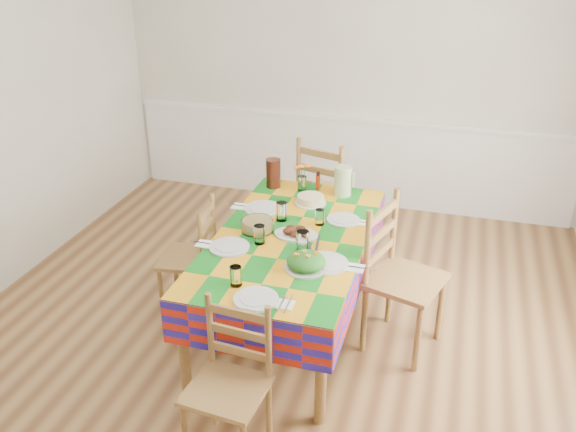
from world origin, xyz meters
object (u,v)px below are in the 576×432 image
object	(u,v)px
chair_near	(230,385)
chair_left	(192,258)
chair_right	(399,278)
green_pitcher	(343,181)
chair_far	(327,196)
meat_platter	(296,232)
tea_pitcher	(273,173)
dining_table	(291,247)

from	to	relation	value
chair_near	chair_left	xyz separation A→B (m)	(-0.75, 1.19, -0.01)
chair_left	chair_right	xyz separation A→B (m)	(1.49, 0.01, 0.08)
green_pitcher	chair_far	distance (m)	0.56
meat_platter	chair_right	distance (m)	0.75
chair_near	chair_left	distance (m)	1.41
chair_far	tea_pitcher	bearing A→B (deg)	64.52
dining_table	chair_far	bearing A→B (deg)	90.67
chair_near	chair_right	bearing A→B (deg)	63.42
dining_table	chair_far	world-z (taller)	chair_far
chair_right	meat_platter	bearing A→B (deg)	106.50
dining_table	green_pitcher	world-z (taller)	green_pitcher
tea_pitcher	chair_left	distance (m)	0.95
chair_near	chair_far	world-z (taller)	chair_far
dining_table	chair_right	distance (m)	0.75
chair_far	chair_left	bearing A→B (deg)	74.22
meat_platter	tea_pitcher	world-z (taller)	tea_pitcher
chair_near	meat_platter	bearing A→B (deg)	93.94
meat_platter	chair_near	bearing A→B (deg)	-91.20
dining_table	tea_pitcher	xyz separation A→B (m)	(-0.37, 0.78, 0.20)
meat_platter	chair_right	size ratio (longest dim) A/B	0.28
dining_table	meat_platter	world-z (taller)	meat_platter
dining_table	tea_pitcher	size ratio (longest dim) A/B	8.10
chair_near	green_pitcher	bearing A→B (deg)	89.64
meat_platter	chair_far	world-z (taller)	chair_far
dining_table	chair_left	world-z (taller)	chair_left
dining_table	chair_right	bearing A→B (deg)	1.11
green_pitcher	tea_pitcher	xyz separation A→B (m)	(-0.56, 0.00, -0.00)
meat_platter	tea_pitcher	xyz separation A→B (m)	(-0.40, 0.76, 0.09)
green_pitcher	chair_right	distance (m)	1.00
green_pitcher	chair_far	bearing A→B (deg)	117.24
tea_pitcher	green_pitcher	bearing A→B (deg)	-0.18
chair_far	chair_left	distance (m)	1.39
chair_far	green_pitcher	bearing A→B (deg)	133.61
chair_left	chair_right	world-z (taller)	chair_right
chair_left	chair_far	bearing A→B (deg)	139.32
meat_platter	dining_table	bearing A→B (deg)	-142.74
chair_far	dining_table	bearing A→B (deg)	107.03
green_pitcher	tea_pitcher	distance (m)	0.56
meat_platter	chair_far	bearing A→B (deg)	92.11
chair_left	chair_right	bearing A→B (deg)	81.78
chair_far	meat_platter	bearing A→B (deg)	108.48
meat_platter	chair_left	world-z (taller)	chair_left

